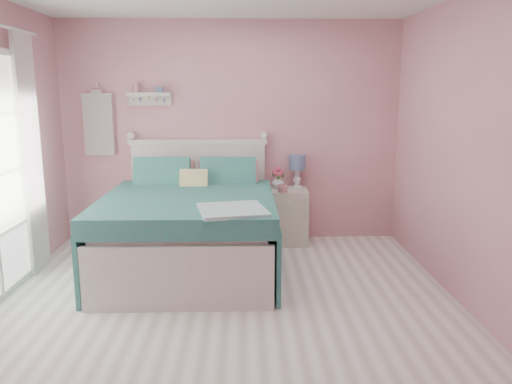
{
  "coord_description": "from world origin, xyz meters",
  "views": [
    {
      "loc": [
        0.16,
        -3.73,
        1.8
      ],
      "look_at": [
        0.27,
        1.2,
        0.79
      ],
      "focal_mm": 35.0,
      "sensor_mm": 36.0,
      "label": 1
    }
  ],
  "objects_px": {
    "vase": "(278,182)",
    "bed": "(191,229)",
    "teacup": "(282,188)",
    "nightstand": "(288,216)",
    "table_lamp": "(297,165)"
  },
  "relations": [
    {
      "from": "vase",
      "to": "bed",
      "type": "bearing_deg",
      "value": -137.41
    },
    {
      "from": "vase",
      "to": "teacup",
      "type": "distance_m",
      "value": 0.23
    },
    {
      "from": "bed",
      "to": "nightstand",
      "type": "height_order",
      "value": "bed"
    },
    {
      "from": "table_lamp",
      "to": "vase",
      "type": "bearing_deg",
      "value": -164.53
    },
    {
      "from": "bed",
      "to": "nightstand",
      "type": "xyz_separation_m",
      "value": [
        1.06,
        0.82,
        -0.08
      ]
    },
    {
      "from": "bed",
      "to": "nightstand",
      "type": "relative_size",
      "value": 3.23
    },
    {
      "from": "table_lamp",
      "to": "teacup",
      "type": "height_order",
      "value": "table_lamp"
    },
    {
      "from": "nightstand",
      "to": "vase",
      "type": "distance_m",
      "value": 0.42
    },
    {
      "from": "bed",
      "to": "teacup",
      "type": "distance_m",
      "value": 1.21
    },
    {
      "from": "bed",
      "to": "table_lamp",
      "type": "bearing_deg",
      "value": 38.51
    },
    {
      "from": "vase",
      "to": "teacup",
      "type": "xyz_separation_m",
      "value": [
        0.04,
        -0.23,
        -0.03
      ]
    },
    {
      "from": "nightstand",
      "to": "teacup",
      "type": "distance_m",
      "value": 0.42
    },
    {
      "from": "nightstand",
      "to": "table_lamp",
      "type": "xyz_separation_m",
      "value": [
        0.12,
        0.12,
        0.6
      ]
    },
    {
      "from": "teacup",
      "to": "nightstand",
      "type": "bearing_deg",
      "value": 65.92
    },
    {
      "from": "table_lamp",
      "to": "teacup",
      "type": "relative_size",
      "value": 3.49
    }
  ]
}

